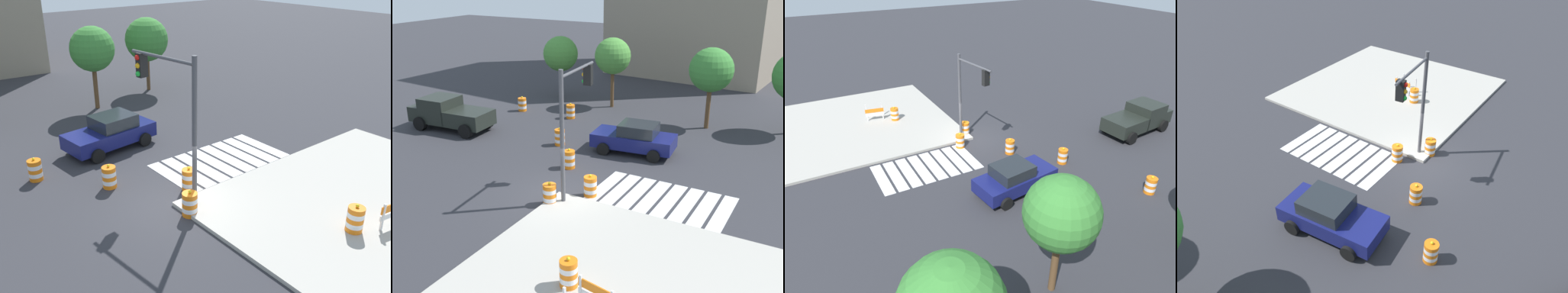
% 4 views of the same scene
% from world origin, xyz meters
% --- Properties ---
extents(ground_plane, '(120.00, 120.00, 0.00)m').
position_xyz_m(ground_plane, '(0.00, 0.00, 0.00)').
color(ground_plane, '#2D2D33').
extents(sidewalk_corner, '(12.00, 12.00, 0.15)m').
position_xyz_m(sidewalk_corner, '(6.00, -6.00, 0.07)').
color(sidewalk_corner, '#ADA89E').
rests_on(sidewalk_corner, ground).
extents(crosswalk_stripes, '(5.85, 3.20, 0.02)m').
position_xyz_m(crosswalk_stripes, '(4.00, 1.80, 0.01)').
color(crosswalk_stripes, silver).
rests_on(crosswalk_stripes, ground).
extents(sports_car, '(4.48, 2.51, 1.63)m').
position_xyz_m(sports_car, '(0.83, 6.16, 0.81)').
color(sports_car, navy).
rests_on(sports_car, ground).
extents(pickup_truck, '(5.28, 2.64, 1.92)m').
position_xyz_m(pickup_truck, '(-10.64, 4.33, 0.97)').
color(pickup_truck, black).
rests_on(pickup_truck, ground).
extents(traffic_barrel_near_corner, '(0.56, 0.56, 1.02)m').
position_xyz_m(traffic_barrel_near_corner, '(0.13, -0.91, 0.45)').
color(traffic_barrel_near_corner, orange).
rests_on(traffic_barrel_near_corner, ground).
extents(traffic_barrel_median_near, '(0.56, 0.56, 1.02)m').
position_xyz_m(traffic_barrel_median_near, '(-3.22, 5.18, 0.45)').
color(traffic_barrel_median_near, orange).
rests_on(traffic_barrel_median_near, ground).
extents(traffic_barrel_median_far, '(0.56, 0.56, 1.02)m').
position_xyz_m(traffic_barrel_median_far, '(-1.13, 2.72, 0.45)').
color(traffic_barrel_median_far, orange).
rests_on(traffic_barrel_median_far, ground).
extents(traffic_barrel_far_curb, '(0.56, 0.56, 1.02)m').
position_xyz_m(traffic_barrel_far_curb, '(1.24, 0.56, 0.45)').
color(traffic_barrel_far_curb, orange).
rests_on(traffic_barrel_far_curb, ground).
extents(traffic_barrel_lane_center, '(0.56, 0.56, 1.02)m').
position_xyz_m(traffic_barrel_lane_center, '(-5.24, 9.69, 0.45)').
color(traffic_barrel_lane_center, orange).
rests_on(traffic_barrel_lane_center, ground).
extents(traffic_barrel_on_sidewalk, '(0.56, 0.56, 1.02)m').
position_xyz_m(traffic_barrel_on_sidewalk, '(3.68, -5.26, 0.60)').
color(traffic_barrel_on_sidewalk, orange).
rests_on(traffic_barrel_on_sidewalk, sidewalk_corner).
extents(construction_barricade, '(1.35, 0.97, 1.00)m').
position_xyz_m(construction_barricade, '(4.94, -6.04, 0.72)').
color(construction_barricade, silver).
rests_on(construction_barricade, sidewalk_corner).
extents(traffic_light_pole, '(0.71, 3.27, 5.50)m').
position_xyz_m(traffic_light_pole, '(0.45, 0.53, 3.91)').
color(traffic_light_pole, '#4C4C51').
rests_on(traffic_light_pole, sidewalk_corner).
extents(street_tree_streetside_far, '(2.61, 2.61, 4.90)m').
position_xyz_m(street_tree_streetside_far, '(3.05, 12.01, 3.57)').
color(street_tree_streetside_far, brown).
rests_on(street_tree_streetside_far, ground).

